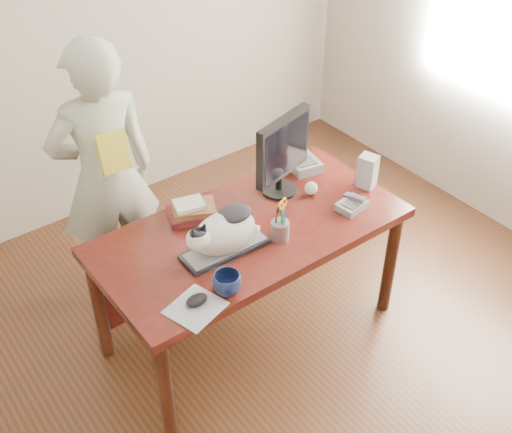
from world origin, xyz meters
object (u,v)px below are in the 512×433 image
object	(u,v)px
keyboard	(225,249)
speaker	(367,171)
baseball	(311,188)
monitor	(283,151)
mouse	(197,300)
calculator	(302,163)
book_stack	(192,210)
pen_cup	(280,228)
cat	(222,232)
coffee_mug	(227,284)
phone	(352,204)
person	(105,177)
desk	(241,242)

from	to	relation	value
keyboard	speaker	size ratio (longest dim) A/B	2.32
speaker	baseball	size ratio (longest dim) A/B	2.59
monitor	mouse	xyz separation A→B (m)	(-0.84, -0.45, -0.23)
calculator	keyboard	bearing A→B (deg)	-144.47
baseball	book_stack	size ratio (longest dim) A/B	0.26
mouse	pen_cup	bearing A→B (deg)	-3.44
cat	coffee_mug	bearing A→B (deg)	-119.56
pen_cup	coffee_mug	size ratio (longest dim) A/B	1.80
speaker	phone	bearing A→B (deg)	-173.49
calculator	baseball	bearing A→B (deg)	-108.22
person	desk	bearing A→B (deg)	127.19
book_stack	calculator	xyz separation A→B (m)	(0.76, 0.02, -0.01)
monitor	coffee_mug	xyz separation A→B (m)	(-0.69, -0.47, -0.21)
mouse	person	world-z (taller)	person
monitor	mouse	bearing A→B (deg)	-167.18
pen_cup	calculator	world-z (taller)	pen_cup
pen_cup	coffee_mug	world-z (taller)	pen_cup
speaker	baseball	bearing A→B (deg)	137.06
keyboard	coffee_mug	world-z (taller)	coffee_mug
phone	mouse	bearing A→B (deg)	177.22
calculator	coffee_mug	bearing A→B (deg)	-136.29
desk	mouse	distance (m)	0.66
coffee_mug	phone	bearing A→B (deg)	7.87
pen_cup	monitor	bearing A→B (deg)	49.84
phone	baseball	size ratio (longest dim) A/B	2.37
coffee_mug	book_stack	size ratio (longest dim) A/B	0.46
coffee_mug	book_stack	distance (m)	0.60
desk	mouse	bearing A→B (deg)	-143.92
phone	monitor	bearing A→B (deg)	111.96
calculator	pen_cup	bearing A→B (deg)	-128.06
book_stack	person	bearing A→B (deg)	135.06
desk	calculator	xyz separation A→B (m)	(0.58, 0.19, 0.18)
phone	person	size ratio (longest dim) A/B	0.11
cat	pen_cup	bearing A→B (deg)	-15.29
cat	calculator	world-z (taller)	cat
coffee_mug	person	xyz separation A→B (m)	(-0.05, 1.10, 0.01)
speaker	baseball	xyz separation A→B (m)	(-0.30, 0.12, -0.06)
coffee_mug	keyboard	bearing A→B (deg)	56.91
coffee_mug	speaker	bearing A→B (deg)	11.73
mouse	desk	bearing A→B (deg)	19.56
cat	pen_cup	world-z (taller)	cat
monitor	calculator	world-z (taller)	monitor
mouse	person	xyz separation A→B (m)	(0.10, 1.08, 0.03)
baseball	book_stack	xyz separation A→B (m)	(-0.63, 0.22, 0.00)
keyboard	speaker	distance (m)	0.95
monitor	coffee_mug	distance (m)	0.86
person	pen_cup	bearing A→B (deg)	123.69
cat	mouse	bearing A→B (deg)	-141.91
pen_cup	baseball	size ratio (longest dim) A/B	3.18
mouse	speaker	distance (m)	1.27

